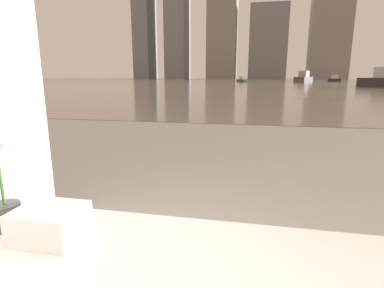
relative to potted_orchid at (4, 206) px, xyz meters
name	(u,v)px	position (x,y,z in m)	size (l,w,h in m)	color
potted_orchid	(4,206)	(0.00, 0.00, 0.00)	(0.11, 0.11, 0.41)	#4C4C4C
towel_stack	(50,223)	(0.22, -0.03, -0.03)	(0.23, 0.19, 0.12)	white
harbor_water	(252,82)	(0.49, 61.22, -0.63)	(180.00, 110.00, 0.01)	gray
harbor_boat_0	(242,80)	(-1.26, 58.62, -0.26)	(2.32, 2.84, 1.04)	#335647
harbor_boat_2	(304,78)	(9.98, 59.03, 0.11)	(4.11, 5.87, 2.09)	#4C4C51
harbor_boat_4	(334,79)	(17.37, 67.52, -0.14)	(1.79, 3.81, 1.38)	navy
harbor_boat_5	(28,79)	(-43.94, 53.04, -0.07)	(2.91, 4.47, 1.59)	navy
skyline_tower_0	(145,29)	(-41.93, 117.22, 18.42)	(6.19, 11.89, 38.11)	slate
skyline_tower_2	(223,20)	(-11.34, 117.22, 20.65)	(10.45, 13.28, 42.56)	gray
skyline_tower_3	(268,43)	(5.30, 117.22, 12.37)	(13.38, 9.29, 26.00)	slate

